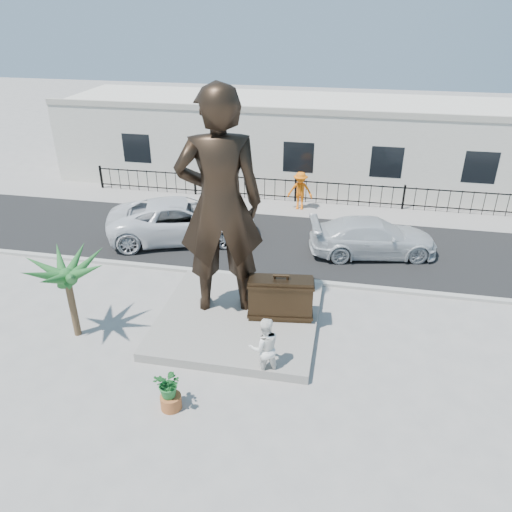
{
  "coord_description": "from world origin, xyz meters",
  "views": [
    {
      "loc": [
        2.73,
        -11.9,
        9.74
      ],
      "look_at": [
        0.0,
        2.0,
        2.3
      ],
      "focal_mm": 35.0,
      "sensor_mm": 36.0,
      "label": 1
    }
  ],
  "objects_px": {
    "suitcase": "(281,298)",
    "tourist": "(265,347)",
    "car_white": "(182,220)",
    "statue": "(220,205)"
  },
  "relations": [
    {
      "from": "suitcase",
      "to": "tourist",
      "type": "bearing_deg",
      "value": -98.73
    },
    {
      "from": "suitcase",
      "to": "tourist",
      "type": "height_order",
      "value": "tourist"
    },
    {
      "from": "tourist",
      "to": "suitcase",
      "type": "bearing_deg",
      "value": -113.21
    },
    {
      "from": "suitcase",
      "to": "tourist",
      "type": "xyz_separation_m",
      "value": [
        -0.08,
        -2.5,
        -0.08
      ]
    },
    {
      "from": "statue",
      "to": "car_white",
      "type": "xyz_separation_m",
      "value": [
        -3.26,
        5.39,
        -3.08
      ]
    },
    {
      "from": "suitcase",
      "to": "car_white",
      "type": "relative_size",
      "value": 0.32
    },
    {
      "from": "statue",
      "to": "suitcase",
      "type": "relative_size",
      "value": 3.59
    },
    {
      "from": "car_white",
      "to": "suitcase",
      "type": "bearing_deg",
      "value": -155.85
    },
    {
      "from": "tourist",
      "to": "car_white",
      "type": "relative_size",
      "value": 0.29
    },
    {
      "from": "statue",
      "to": "tourist",
      "type": "xyz_separation_m",
      "value": [
        1.94,
        -2.83,
        -3.04
      ]
    }
  ]
}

